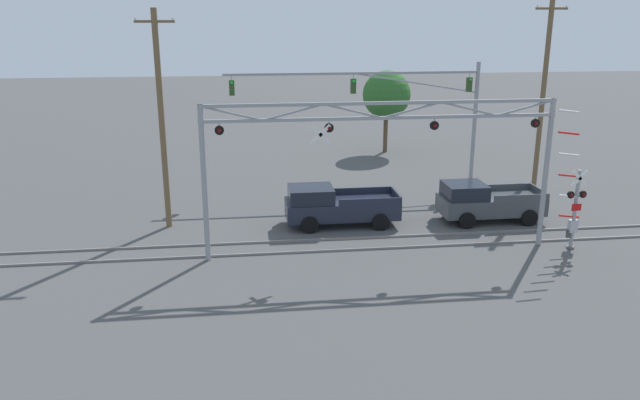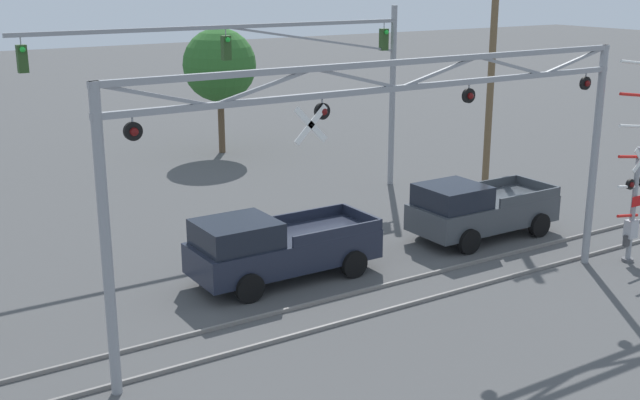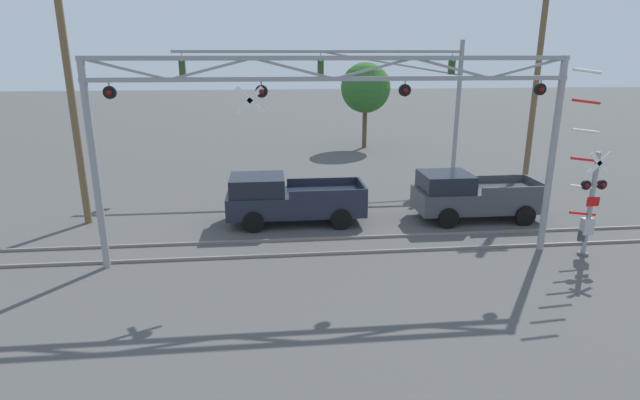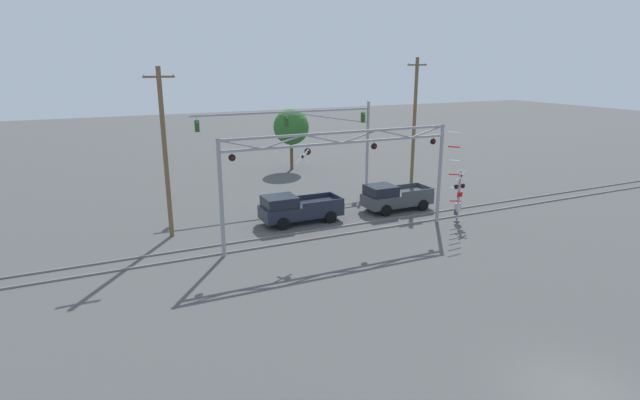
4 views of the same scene
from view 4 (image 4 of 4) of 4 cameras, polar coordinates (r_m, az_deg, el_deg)
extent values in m
plane|color=#4C4C4C|center=(19.52, 27.55, -19.19)|extent=(200.00, 200.00, 0.00)
cube|color=gray|center=(31.49, 2.15, -4.01)|extent=(80.00, 0.08, 0.10)
cube|color=gray|center=(32.70, 1.00, -3.25)|extent=(80.00, 0.08, 0.10)
cylinder|color=gray|center=(27.76, -11.23, 0.06)|extent=(0.23, 0.23, 6.62)
cylinder|color=gray|center=(34.30, 13.51, 2.86)|extent=(0.23, 0.23, 6.62)
cube|color=gray|center=(29.79, 2.52, 6.55)|extent=(15.05, 0.14, 0.14)
cube|color=gray|center=(29.71, 2.53, 7.72)|extent=(15.05, 0.14, 0.14)
cube|color=gray|center=(27.46, -9.04, 6.26)|extent=(2.49, 0.08, 0.69)
cube|color=gray|center=(28.24, -4.20, 6.66)|extent=(2.49, 0.08, 0.69)
cube|color=gray|center=(29.20, 0.36, 6.99)|extent=(2.49, 0.08, 0.69)
cube|color=gray|center=(30.34, 4.61, 7.26)|extent=(2.49, 0.08, 0.69)
cube|color=gray|center=(31.63, 8.53, 7.48)|extent=(2.49, 0.08, 0.69)
cube|color=gray|center=(33.05, 12.14, 7.64)|extent=(2.49, 0.08, 0.69)
cylinder|color=black|center=(27.43, -10.03, 4.79)|extent=(0.38, 0.10, 0.38)
sphere|color=#590C0C|center=(27.37, -9.99, 4.77)|extent=(0.18, 0.18, 0.18)
cylinder|color=gray|center=(27.39, -10.05, 5.28)|extent=(0.04, 0.04, 0.10)
cylinder|color=black|center=(28.90, -1.43, 5.56)|extent=(0.38, 0.10, 0.38)
sphere|color=#590C0C|center=(28.83, -1.38, 5.53)|extent=(0.18, 0.18, 0.18)
cylinder|color=gray|center=(28.86, -1.44, 6.03)|extent=(0.04, 0.04, 0.10)
cylinder|color=black|center=(30.94, 6.19, 6.13)|extent=(0.38, 0.10, 0.38)
sphere|color=#590C0C|center=(30.88, 6.26, 6.11)|extent=(0.18, 0.18, 0.18)
cylinder|color=gray|center=(30.90, 6.21, 6.57)|extent=(0.04, 0.04, 0.10)
cylinder|color=black|center=(33.46, 12.79, 6.54)|extent=(0.38, 0.10, 0.38)
sphere|color=#590C0C|center=(33.40, 12.86, 6.52)|extent=(0.18, 0.18, 0.18)
cylinder|color=gray|center=(33.42, 12.82, 6.95)|extent=(0.04, 0.04, 0.10)
cube|color=white|center=(28.71, -2.01, 4.96)|extent=(0.88, 0.03, 0.88)
cube|color=white|center=(28.71, -2.01, 4.96)|extent=(0.88, 0.03, 0.88)
cylinder|color=black|center=(28.69, -1.99, 4.95)|extent=(0.04, 0.04, 0.02)
cylinder|color=gray|center=(34.92, 15.56, 0.39)|extent=(0.16, 0.16, 3.61)
cylinder|color=#59595B|center=(35.40, 15.36, -2.35)|extent=(0.35, 0.35, 0.10)
cube|color=white|center=(34.50, 15.85, 2.68)|extent=(0.78, 0.03, 0.78)
cube|color=white|center=(34.50, 15.85, 2.68)|extent=(0.78, 0.03, 0.78)
cylinder|color=black|center=(34.48, 15.88, 2.67)|extent=(0.04, 0.04, 0.02)
cylinder|color=black|center=(34.57, 15.29, 1.47)|extent=(0.32, 0.09, 0.32)
sphere|color=#590C0C|center=(34.53, 15.35, 1.44)|extent=(0.16, 0.16, 0.16)
cylinder|color=black|center=(34.93, 15.99, 1.56)|extent=(0.32, 0.09, 0.32)
sphere|color=#590C0C|center=(34.89, 16.06, 1.53)|extent=(0.16, 0.16, 0.16)
cube|color=gray|center=(34.75, 15.64, 1.51)|extent=(0.64, 0.06, 0.06)
cube|color=red|center=(34.81, 15.68, 0.60)|extent=(0.44, 0.02, 0.32)
cube|color=#B2B2B7|center=(35.11, 15.47, -0.79)|extent=(0.36, 0.28, 0.56)
cylinder|color=red|center=(34.84, 15.23, -0.11)|extent=(0.94, 0.09, 0.21)
cylinder|color=white|center=(34.54, 15.19, 1.36)|extent=(0.94, 0.09, 0.21)
cylinder|color=red|center=(34.26, 15.15, 2.84)|extent=(0.94, 0.09, 0.21)
cylinder|color=white|center=(34.00, 15.11, 4.35)|extent=(0.94, 0.09, 0.21)
cylinder|color=red|center=(33.77, 15.07, 5.89)|extent=(0.94, 0.09, 0.21)
cylinder|color=white|center=(33.56, 15.03, 7.44)|extent=(0.94, 0.09, 0.21)
cube|color=#3F3F42|center=(35.12, 15.26, -1.36)|extent=(0.24, 0.12, 0.36)
cylinder|color=gray|center=(43.49, 5.44, 6.32)|extent=(0.24, 0.24, 7.37)
cube|color=gray|center=(39.83, -3.92, 9.99)|extent=(14.99, 0.14, 0.14)
cube|color=gray|center=(41.39, 0.99, 9.40)|extent=(7.51, 0.08, 1.28)
cylinder|color=gray|center=(37.88, -13.94, 9.07)|extent=(0.04, 0.04, 0.30)
cube|color=#28471E|center=(37.94, -13.88, 8.20)|extent=(0.30, 0.26, 0.86)
sphere|color=green|center=(37.74, -13.86, 8.63)|extent=(0.18, 0.18, 0.18)
cylinder|color=gray|center=(39.84, -3.92, 9.78)|extent=(0.04, 0.04, 0.30)
cube|color=#28471E|center=(39.90, -3.90, 8.95)|extent=(0.30, 0.26, 0.86)
sphere|color=green|center=(39.72, -3.82, 9.36)|extent=(0.18, 0.18, 0.18)
cylinder|color=gray|center=(42.87, 4.96, 10.16)|extent=(0.04, 0.04, 0.30)
cube|color=#28471E|center=(42.93, 4.94, 9.39)|extent=(0.30, 0.26, 0.86)
sphere|color=green|center=(42.75, 5.06, 9.76)|extent=(0.18, 0.18, 0.18)
cube|color=#1E2333|center=(33.91, -2.16, -1.16)|extent=(5.54, 2.08, 0.87)
cube|color=black|center=(33.15, -4.63, -0.18)|extent=(2.15, 1.92, 0.71)
cube|color=#1E2333|center=(33.33, 0.37, -0.38)|extent=(2.99, 0.08, 0.32)
cube|color=#1E2333|center=(35.09, -1.04, 0.42)|extent=(2.99, 0.08, 0.32)
cube|color=#1E2333|center=(34.86, 1.95, 0.32)|extent=(0.10, 2.00, 0.32)
cylinder|color=black|center=(32.50, -4.21, -2.74)|extent=(0.82, 0.24, 0.82)
cylinder|color=black|center=(34.38, -5.47, -1.75)|extent=(0.82, 0.24, 0.82)
cylinder|color=black|center=(33.81, 1.24, -1.98)|extent=(0.82, 0.24, 0.82)
cylinder|color=black|center=(35.63, -0.27, -1.06)|extent=(0.82, 0.24, 0.82)
cube|color=#3D4247|center=(37.17, 8.80, 0.16)|extent=(5.14, 2.08, 0.87)
cube|color=black|center=(36.22, 6.98, 1.11)|extent=(2.00, 1.92, 0.71)
cube|color=#3D4247|center=(36.85, 11.12, 0.87)|extent=(2.75, 0.08, 0.32)
cube|color=#3D4247|center=(38.43, 9.37, 1.55)|extent=(2.75, 0.08, 0.32)
cube|color=#3D4247|center=(38.46, 11.96, 1.43)|extent=(0.10, 2.00, 0.32)
cylinder|color=black|center=(35.60, 7.58, -1.21)|extent=(0.82, 0.24, 0.82)
cylinder|color=black|center=(37.31, 5.84, -0.37)|extent=(0.82, 0.24, 0.82)
cylinder|color=black|center=(37.37, 11.70, -0.60)|extent=(0.82, 0.24, 0.82)
cylinder|color=black|center=(39.00, 9.86, 0.17)|extent=(0.82, 0.24, 0.82)
cylinder|color=brown|center=(31.48, -17.27, 4.94)|extent=(0.28, 0.28, 10.34)
cube|color=brown|center=(31.03, -17.95, 13.25)|extent=(1.80, 0.12, 0.12)
cylinder|color=silver|center=(30.93, -19.51, 13.30)|extent=(0.08, 0.08, 0.12)
cylinder|color=silver|center=(31.15, -16.44, 13.56)|extent=(0.08, 0.08, 0.12)
cylinder|color=brown|center=(42.49, 10.71, 8.34)|extent=(0.28, 0.28, 10.94)
cube|color=brown|center=(42.19, 11.05, 14.92)|extent=(1.80, 0.12, 0.12)
cylinder|color=silver|center=(41.71, 10.11, 15.09)|extent=(0.08, 0.08, 0.12)
cylinder|color=silver|center=(42.68, 11.98, 15.00)|extent=(0.08, 0.08, 0.12)
cylinder|color=brown|center=(50.79, -3.26, 5.23)|extent=(0.32, 0.32, 3.08)
sphere|color=#2D6628|center=(50.37, -3.31, 8.35)|extent=(3.56, 3.56, 3.56)
camera|label=1|loc=(7.97, 58.28, 4.75)|focal=35.00mm
camera|label=2|loc=(11.18, -16.17, 4.76)|focal=45.00mm
camera|label=3|loc=(16.12, 22.14, 0.44)|focal=28.00mm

